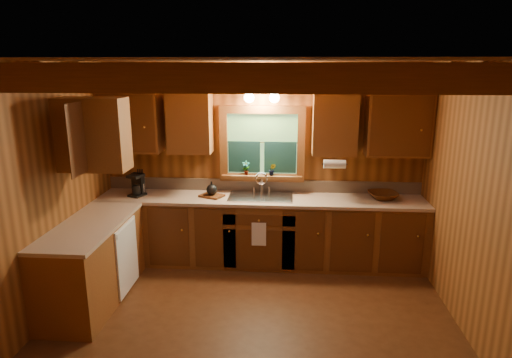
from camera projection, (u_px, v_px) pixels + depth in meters
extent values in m
plane|color=#4D2912|center=(250.00, 330.00, 4.44)|extent=(4.20, 4.20, 0.00)
plane|color=brown|center=(249.00, 60.00, 3.78)|extent=(4.20, 4.20, 0.00)
plane|color=brown|center=(262.00, 162.00, 5.94)|extent=(4.20, 0.00, 4.20)
plane|color=brown|center=(216.00, 320.00, 2.28)|extent=(4.20, 0.00, 4.20)
plane|color=brown|center=(31.00, 201.00, 4.27)|extent=(0.00, 3.80, 3.80)
plane|color=brown|center=(484.00, 211.00, 3.96)|extent=(0.00, 3.80, 3.80)
cube|color=brown|center=(231.00, 78.00, 2.65)|extent=(4.20, 0.14, 0.18)
cube|color=brown|center=(244.00, 75.00, 3.43)|extent=(4.20, 0.14, 0.18)
cube|color=brown|center=(253.00, 73.00, 4.20)|extent=(4.20, 0.14, 0.18)
cube|color=brown|center=(259.00, 71.00, 4.97)|extent=(4.20, 0.14, 0.18)
cube|color=brown|center=(261.00, 232.00, 5.86)|extent=(4.20, 0.62, 0.86)
cube|color=brown|center=(93.00, 264.00, 4.92)|extent=(0.62, 1.60, 0.86)
cube|color=tan|center=(261.00, 199.00, 5.75)|extent=(4.20, 0.66, 0.04)
cube|color=tan|center=(90.00, 225.00, 4.81)|extent=(0.64, 1.60, 0.04)
cube|color=tan|center=(262.00, 185.00, 6.01)|extent=(4.20, 0.02, 0.16)
cube|color=white|center=(127.00, 257.00, 5.09)|extent=(0.02, 0.60, 0.80)
cube|color=brown|center=(131.00, 122.00, 5.77)|extent=(0.78, 0.34, 0.78)
cube|color=brown|center=(190.00, 123.00, 5.71)|extent=(0.55, 0.34, 0.78)
cube|color=brown|center=(335.00, 124.00, 5.58)|extent=(0.55, 0.34, 0.78)
cube|color=brown|center=(398.00, 125.00, 5.52)|extent=(0.78, 0.34, 0.78)
cube|color=brown|center=(76.00, 134.00, 4.77)|extent=(0.34, 1.10, 0.78)
cube|color=brown|center=(262.00, 110.00, 5.73)|extent=(1.12, 0.08, 0.10)
cube|color=brown|center=(262.00, 177.00, 5.96)|extent=(1.12, 0.08, 0.10)
cube|color=brown|center=(224.00, 144.00, 5.88)|extent=(0.10, 0.08, 0.80)
cube|color=brown|center=(301.00, 145.00, 5.81)|extent=(0.10, 0.08, 0.80)
cube|color=#467732|center=(262.00, 144.00, 5.88)|extent=(0.92, 0.01, 0.80)
cube|color=#102D2C|center=(244.00, 157.00, 5.91)|extent=(0.42, 0.02, 0.42)
cube|color=#102D2C|center=(280.00, 157.00, 5.88)|extent=(0.42, 0.02, 0.42)
cylinder|color=black|center=(262.00, 142.00, 5.85)|extent=(0.92, 0.01, 0.01)
cube|color=brown|center=(262.00, 177.00, 5.91)|extent=(1.06, 0.14, 0.04)
cylinder|color=black|center=(262.00, 91.00, 5.67)|extent=(0.08, 0.03, 0.08)
cylinder|color=black|center=(254.00, 92.00, 5.62)|extent=(0.09, 0.17, 0.08)
cylinder|color=black|center=(270.00, 92.00, 5.61)|extent=(0.09, 0.17, 0.08)
sphere|color=#FFE0A5|center=(249.00, 98.00, 5.59)|extent=(0.13, 0.13, 0.13)
sphere|color=#FFE0A5|center=(274.00, 98.00, 5.56)|extent=(0.13, 0.13, 0.13)
cylinder|color=white|center=(335.00, 164.00, 5.50)|extent=(0.27, 0.11, 0.11)
cube|color=white|center=(259.00, 234.00, 5.53)|extent=(0.18, 0.01, 0.30)
cube|color=silver|center=(261.00, 197.00, 5.75)|extent=(0.82, 0.48, 0.02)
cube|color=#262628|center=(246.00, 201.00, 5.78)|extent=(0.34, 0.40, 0.14)
cube|color=#262628|center=(275.00, 202.00, 5.76)|extent=(0.34, 0.40, 0.14)
cylinder|color=silver|center=(262.00, 185.00, 5.90)|extent=(0.04, 0.04, 0.22)
torus|color=silver|center=(261.00, 178.00, 5.82)|extent=(0.16, 0.02, 0.16)
cube|color=black|center=(137.00, 195.00, 5.81)|extent=(0.16, 0.20, 0.03)
cube|color=black|center=(138.00, 183.00, 5.84)|extent=(0.16, 0.07, 0.27)
cube|color=black|center=(135.00, 176.00, 5.73)|extent=(0.16, 0.18, 0.04)
cylinder|color=black|center=(136.00, 190.00, 5.77)|extent=(0.10, 0.10, 0.12)
cylinder|color=silver|center=(140.00, 189.00, 5.86)|extent=(0.12, 0.12, 0.15)
cylinder|color=black|center=(138.00, 177.00, 5.81)|extent=(0.03, 0.04, 0.22)
cylinder|color=black|center=(140.00, 177.00, 5.82)|extent=(0.01, 0.01, 0.22)
cylinder|color=black|center=(141.00, 177.00, 5.83)|extent=(0.03, 0.04, 0.22)
cylinder|color=black|center=(142.00, 177.00, 5.84)|extent=(0.04, 0.06, 0.22)
cube|color=#522A11|center=(212.00, 196.00, 5.77)|extent=(0.35, 0.31, 0.03)
sphere|color=black|center=(212.00, 190.00, 5.75)|extent=(0.14, 0.14, 0.14)
cylinder|color=black|center=(211.00, 183.00, 5.73)|extent=(0.02, 0.02, 0.04)
imported|color=#48230C|center=(383.00, 195.00, 5.67)|extent=(0.42, 0.42, 0.09)
imported|color=#522A11|center=(246.00, 168.00, 5.90)|extent=(0.10, 0.07, 0.19)
imported|color=#522A11|center=(272.00, 170.00, 5.86)|extent=(0.10, 0.08, 0.16)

